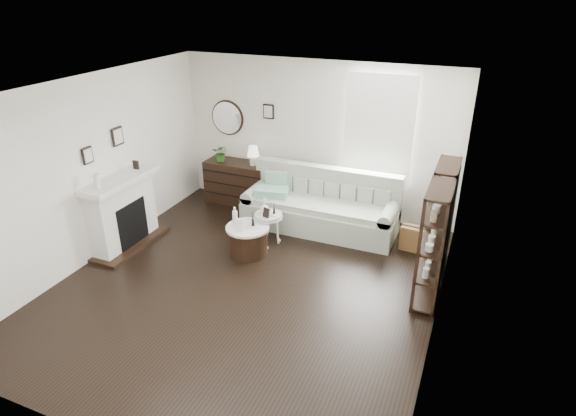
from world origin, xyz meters
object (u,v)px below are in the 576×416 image
at_px(drum_table, 248,240).
at_px(dresser, 238,182).
at_px(pedestal_table, 268,217).
at_px(sofa, 321,209).

bearing_deg(drum_table, dresser, 122.40).
xyz_separation_m(dresser, pedestal_table, (1.24, -1.29, 0.09)).
distance_m(drum_table, pedestal_table, 0.49).
height_order(sofa, pedestal_table, sofa).
relative_size(sofa, pedestal_table, 4.82).
distance_m(dresser, drum_table, 1.98).
bearing_deg(drum_table, pedestal_table, 65.10).
bearing_deg(pedestal_table, sofa, 57.59).
relative_size(dresser, drum_table, 1.80).
height_order(dresser, drum_table, dresser).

